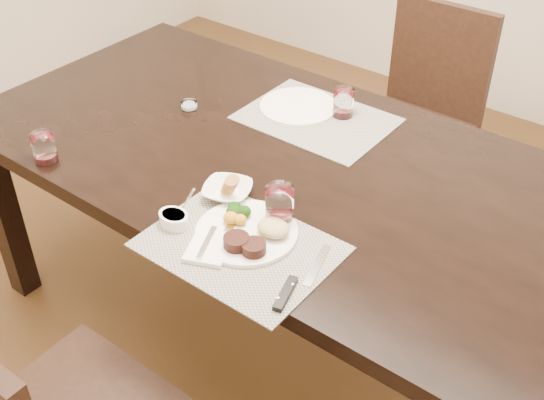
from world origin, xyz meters
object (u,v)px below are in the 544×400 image
Objects in this scene: dinner_plate at (249,232)px; steak_knife at (293,286)px; cracker_bowl at (228,190)px; far_plate at (298,107)px; wine_glass_near at (279,206)px; chair_far at (423,107)px.

steak_knife is (0.19, -0.08, -0.01)m from dinner_plate.
far_plate is at bearing 104.55° from cracker_bowl.
dinner_plate is 0.67m from far_plate.
wine_glass_near reaches higher than steak_knife.
dinner_plate is at bearing 141.19° from steak_knife.
chair_far reaches higher than dinner_plate.
dinner_plate is 0.10m from wine_glass_near.
wine_glass_near reaches higher than dinner_plate.
chair_far is 1.43m from steak_knife.
cracker_bowl is 1.67× the size of wine_glass_near.
far_plate is (-0.13, -0.68, 0.26)m from chair_far.
far_plate is at bearing 109.01° from steak_knife.
steak_knife is at bearing -27.10° from cracker_bowl.
cracker_bowl reaches higher than far_plate.
dinner_plate is at bearing -101.40° from wine_glass_near.
wine_glass_near is at bearing 103.19° from dinner_plate.
chair_far is 3.49× the size of steak_knife.
far_plate is at bearing -101.17° from chair_far.
cracker_bowl is at bearing 180.00° from wine_glass_near.
wine_glass_near reaches higher than cracker_bowl.
cracker_bowl is 0.67× the size of far_plate.
chair_far is 3.59× the size of far_plate.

